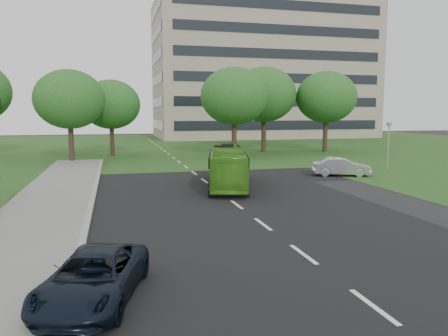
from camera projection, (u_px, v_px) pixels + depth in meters
name	position (u px, v px, depth m)	size (l,w,h in m)	color
ground	(249.00, 214.00, 20.06)	(160.00, 160.00, 0.00)	black
street_surfaces	(174.00, 161.00, 41.85)	(120.00, 120.00, 0.15)	black
office_building	(262.00, 71.00, 83.42)	(40.10, 20.10, 25.00)	gray
tree_park_a	(69.00, 99.00, 40.57)	(6.49, 6.49, 8.63)	black
tree_park_b	(111.00, 105.00, 46.72)	(6.22, 6.22, 8.15)	black
tree_park_c	(234.00, 96.00, 45.10)	(7.01, 7.01, 9.31)	black
tree_park_d	(264.00, 95.00, 50.87)	(7.51, 7.51, 9.93)	black
tree_park_e	(326.00, 97.00, 51.44)	(7.11, 7.11, 9.48)	black
bus	(228.00, 167.00, 27.50)	(2.08, 8.89, 2.48)	#3E8D1C
sedan	(341.00, 167.00, 32.08)	(1.45, 4.15, 1.37)	#B4B4B9
suv	(93.00, 277.00, 10.71)	(2.02, 4.38, 1.22)	black
camera_pole	(389.00, 140.00, 35.07)	(0.38, 0.35, 3.85)	gray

